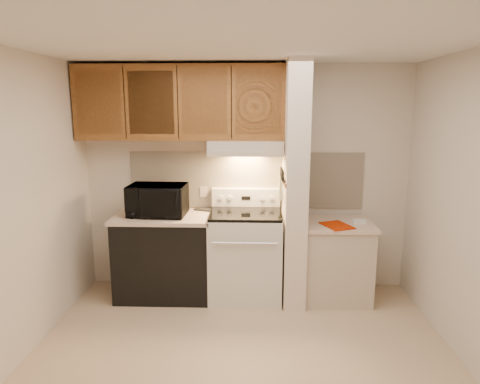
{
  "coord_description": "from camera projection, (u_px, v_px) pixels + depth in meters",
  "views": [
    {
      "loc": [
        0.09,
        -3.24,
        2.05
      ],
      "look_at": [
        -0.04,
        0.75,
        1.25
      ],
      "focal_mm": 32.0,
      "sensor_mm": 36.0,
      "label": 1
    }
  ],
  "objects": [
    {
      "name": "floor",
      "position": [
        242.0,
        356.0,
        3.58
      ],
      "size": [
        3.6,
        3.6,
        0.0
      ],
      "primitive_type": "plane",
      "color": "#CBAF8F",
      "rests_on": "ground"
    },
    {
      "name": "ceiling",
      "position": [
        243.0,
        43.0,
        3.09
      ],
      "size": [
        3.6,
        3.6,
        0.0
      ],
      "primitive_type": "plane",
      "rotation": [
        3.14,
        0.0,
        0.0
      ],
      "color": "white",
      "rests_on": "wall_back"
    },
    {
      "name": "wall_back",
      "position": [
        246.0,
        179.0,
        4.8
      ],
      "size": [
        3.6,
        2.5,
        0.02
      ],
      "primitive_type": "cube",
      "rotation": [
        1.57,
        0.0,
        0.0
      ],
      "color": "beige",
      "rests_on": "floor"
    },
    {
      "name": "wall_left",
      "position": [
        16.0,
        209.0,
        3.39
      ],
      "size": [
        0.02,
        3.0,
        2.5
      ],
      "primitive_type": "cube",
      "color": "beige",
      "rests_on": "floor"
    },
    {
      "name": "wall_right",
      "position": [
        477.0,
        213.0,
        3.27
      ],
      "size": [
        0.02,
        3.0,
        2.5
      ],
      "primitive_type": "cube",
      "color": "beige",
      "rests_on": "floor"
    },
    {
      "name": "backsplash",
      "position": [
        246.0,
        180.0,
        4.79
      ],
      "size": [
        2.6,
        0.02,
        0.63
      ],
      "primitive_type": "cube",
      "color": "white",
      "rests_on": "wall_back"
    },
    {
      "name": "range_body",
      "position": [
        245.0,
        256.0,
        4.62
      ],
      "size": [
        0.76,
        0.65,
        0.92
      ],
      "primitive_type": "cube",
      "color": "silver",
      "rests_on": "floor"
    },
    {
      "name": "oven_window",
      "position": [
        245.0,
        263.0,
        4.3
      ],
      "size": [
        0.5,
        0.01,
        0.3
      ],
      "primitive_type": "cube",
      "color": "black",
      "rests_on": "range_body"
    },
    {
      "name": "oven_handle",
      "position": [
        245.0,
        243.0,
        4.22
      ],
      "size": [
        0.65,
        0.02,
        0.02
      ],
      "primitive_type": "cylinder",
      "rotation": [
        0.0,
        1.57,
        0.0
      ],
      "color": "silver",
      "rests_on": "range_body"
    },
    {
      "name": "cooktop",
      "position": [
        245.0,
        213.0,
        4.53
      ],
      "size": [
        0.74,
        0.64,
        0.03
      ],
      "primitive_type": "cube",
      "color": "black",
      "rests_on": "range_body"
    },
    {
      "name": "range_backguard",
      "position": [
        246.0,
        197.0,
        4.78
      ],
      "size": [
        0.76,
        0.08,
        0.2
      ],
      "primitive_type": "cube",
      "color": "silver",
      "rests_on": "range_body"
    },
    {
      "name": "range_display",
      "position": [
        246.0,
        198.0,
        4.74
      ],
      "size": [
        0.1,
        0.01,
        0.04
      ],
      "primitive_type": "cube",
      "color": "black",
      "rests_on": "range_backguard"
    },
    {
      "name": "range_knob_left_outer",
      "position": [
        221.0,
        198.0,
        4.75
      ],
      "size": [
        0.05,
        0.02,
        0.05
      ],
      "primitive_type": "cylinder",
      "rotation": [
        1.57,
        0.0,
        0.0
      ],
      "color": "silver",
      "rests_on": "range_backguard"
    },
    {
      "name": "range_knob_left_inner",
      "position": [
        230.0,
        198.0,
        4.74
      ],
      "size": [
        0.05,
        0.02,
        0.05
      ],
      "primitive_type": "cylinder",
      "rotation": [
        1.57,
        0.0,
        0.0
      ],
      "color": "silver",
      "rests_on": "range_backguard"
    },
    {
      "name": "range_knob_right_inner",
      "position": [
        262.0,
        198.0,
        4.73
      ],
      "size": [
        0.05,
        0.02,
        0.05
      ],
      "primitive_type": "cylinder",
      "rotation": [
        1.57,
        0.0,
        0.0
      ],
      "color": "silver",
      "rests_on": "range_backguard"
    },
    {
      "name": "range_knob_right_outer",
      "position": [
        271.0,
        198.0,
        4.73
      ],
      "size": [
        0.05,
        0.02,
        0.05
      ],
      "primitive_type": "cylinder",
      "rotation": [
        1.57,
        0.0,
        0.0
      ],
      "color": "silver",
      "rests_on": "range_backguard"
    },
    {
      "name": "dishwasher_front",
      "position": [
        165.0,
        257.0,
        4.66
      ],
      "size": [
        1.0,
        0.63,
        0.87
      ],
      "primitive_type": "cube",
      "color": "black",
      "rests_on": "floor"
    },
    {
      "name": "left_countertop",
      "position": [
        163.0,
        217.0,
        4.57
      ],
      "size": [
        1.04,
        0.67,
        0.04
      ],
      "primitive_type": "cube",
      "color": "beige",
      "rests_on": "dishwasher_front"
    },
    {
      "name": "spoon_rest",
      "position": [
        203.0,
        210.0,
        4.75
      ],
      "size": [
        0.21,
        0.14,
        0.01
      ],
      "primitive_type": "cube",
      "rotation": [
        0.0,
        0.0,
        -0.38
      ],
      "color": "black",
      "rests_on": "left_countertop"
    },
    {
      "name": "teal_jar",
      "position": [
        172.0,
        205.0,
        4.77
      ],
      "size": [
        0.11,
        0.11,
        0.1
      ],
      "primitive_type": "cylinder",
      "rotation": [
        0.0,
        0.0,
        0.18
      ],
      "color": "#24705F",
      "rests_on": "left_countertop"
    },
    {
      "name": "outlet",
      "position": [
        204.0,
        192.0,
        4.82
      ],
      "size": [
        0.08,
        0.01,
        0.12
      ],
      "primitive_type": "cube",
      "color": "#C1B2A1",
      "rests_on": "backsplash"
    },
    {
      "name": "microwave",
      "position": [
        158.0,
        200.0,
        4.52
      ],
      "size": [
        0.61,
        0.43,
        0.33
      ],
      "primitive_type": "imported",
      "rotation": [
        0.0,
        0.0,
        -0.04
      ],
      "color": "black",
      "rests_on": "left_countertop"
    },
    {
      "name": "partition_pillar",
      "position": [
        294.0,
        185.0,
        4.44
      ],
      "size": [
        0.22,
        0.7,
        2.5
      ],
      "primitive_type": "cube",
      "color": "silver",
      "rests_on": "floor"
    },
    {
      "name": "pillar_trim",
      "position": [
        283.0,
        180.0,
        4.44
      ],
      "size": [
        0.01,
        0.7,
        0.04
      ],
      "primitive_type": "cube",
      "color": "brown",
      "rests_on": "partition_pillar"
    },
    {
      "name": "knife_strip",
      "position": [
        283.0,
        179.0,
        4.38
      ],
      "size": [
        0.02,
        0.42,
        0.04
      ],
      "primitive_type": "cube",
      "color": "black",
      "rests_on": "partition_pillar"
    },
    {
      "name": "knife_blade_a",
      "position": [
        283.0,
        191.0,
        4.25
      ],
      "size": [
        0.01,
        0.03,
        0.16
      ],
      "primitive_type": "cube",
      "color": "silver",
      "rests_on": "knife_strip"
    },
    {
      "name": "knife_handle_a",
      "position": [
        283.0,
        176.0,
        4.22
      ],
      "size": [
        0.02,
        0.02,
        0.1
      ],
      "primitive_type": "cylinder",
      "color": "black",
      "rests_on": "knife_strip"
    },
    {
      "name": "knife_blade_b",
      "position": [
        282.0,
        191.0,
        4.33
      ],
      "size": [
        0.01,
        0.04,
        0.18
      ],
      "primitive_type": "cube",
      "color": "silver",
      "rests_on": "knife_strip"
    },
    {
      "name": "knife_handle_b",
      "position": [
        283.0,
        175.0,
        4.3
      ],
      "size": [
        0.02,
        0.02,
        0.1
      ],
      "primitive_type": "cylinder",
      "color": "black",
      "rests_on": "knife_strip"
    },
    {
      "name": "knife_blade_c",
      "position": [
        282.0,
        190.0,
        4.42
      ],
      "size": [
        0.01,
        0.04,
        0.2
      ],
      "primitive_type": "cube",
      "color": "silver",
      "rests_on": "knife_strip"
    },
    {
      "name": "knife_handle_c",
      "position": [
        282.0,
        174.0,
        4.38
      ],
      "size": [
        0.02,
        0.02,
        0.1
      ],
      "primitive_type": "cylinder",
      "color": "black",
      "rests_on": "knife_strip"
    },
    {
      "name": "knife_blade_d",
      "position": [
        281.0,
        187.0,
        4.48
      ],
      "size": [
        0.01,
        0.04,
        0.16
      ],
      "primitive_type": "cube",
      "color": "silver",
      "rests_on": "knife_strip"
    },
    {
      "name": "knife_handle_d",
      "position": [
        282.0,
        173.0,
        4.44
      ],
      "size": [
        0.02,
        0.02,
        0.1
      ],
      "primitive_type": "cylinder",
      "color": "black",
      "rests_on": "knife_strip"
    },
    {
      "name": "knife_blade_e",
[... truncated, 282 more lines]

